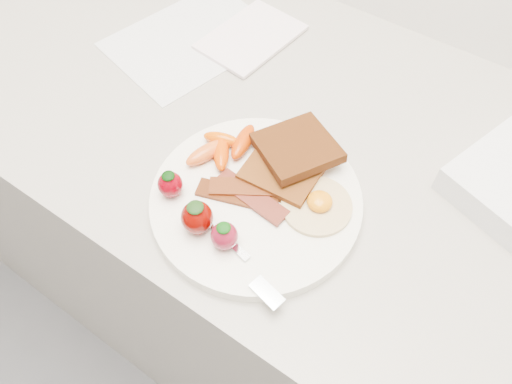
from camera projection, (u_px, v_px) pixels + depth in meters
The scene contains 11 objects.
counter at pixel (287, 269), 1.09m from camera, with size 2.00×0.60×0.90m, color gray.
plate at pixel (256, 200), 0.64m from camera, with size 0.27×0.27×0.02m, color white.
toast_lower at pixel (285, 168), 0.65m from camera, with size 0.09×0.09×0.01m, color #4E320E.
toast_upper at pixel (297, 148), 0.65m from camera, with size 0.09×0.09×0.01m, color black.
fried_egg at pixel (317, 204), 0.62m from camera, with size 0.11×0.11×0.02m.
bacon_strips at pixel (246, 193), 0.63m from camera, with size 0.12×0.09×0.01m.
baby_carrots at pixel (223, 147), 0.66m from camera, with size 0.07×0.11×0.02m.
strawberries at pixel (197, 213), 0.59m from camera, with size 0.13×0.06×0.05m.
fork at pixel (241, 259), 0.58m from camera, with size 0.16×0.06×0.00m.
paper_sheet at pixel (192, 39), 0.83m from camera, with size 0.20×0.26×0.00m, color silver.
notepad at pixel (251, 37), 0.83m from camera, with size 0.11×0.17×0.01m, color white.
Camera 1 is at (0.22, 1.27, 1.44)m, focal length 35.00 mm.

